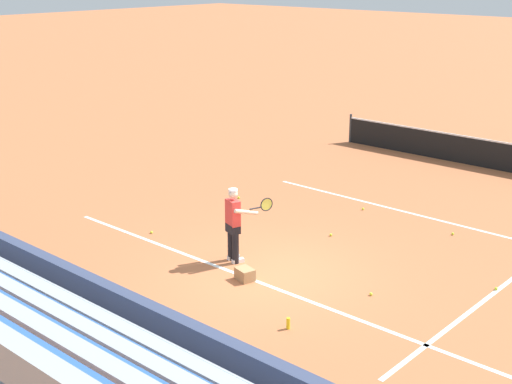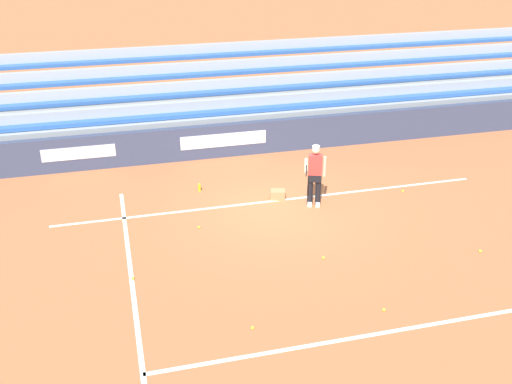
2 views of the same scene
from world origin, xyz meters
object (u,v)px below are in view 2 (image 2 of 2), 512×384
(tennis_ball_stray_back, at_px, (384,310))
(water_bottle, at_px, (200,187))
(tennis_player, at_px, (315,175))
(tennis_ball_on_baseline, at_px, (480,251))
(tennis_ball_by_box, at_px, (253,328))
(tennis_ball_midcourt, at_px, (133,278))
(tennis_ball_far_left, at_px, (403,191))
(ball_box_cardboard, at_px, (278,195))
(tennis_ball_toward_net, at_px, (323,258))
(tennis_ball_near_player, at_px, (199,227))

(tennis_ball_stray_back, bearing_deg, water_bottle, -67.67)
(tennis_player, bearing_deg, tennis_ball_on_baseline, 131.77)
(water_bottle, bearing_deg, tennis_ball_by_box, 89.69)
(tennis_ball_stray_back, relative_size, tennis_ball_midcourt, 1.00)
(tennis_ball_far_left, bearing_deg, tennis_ball_on_baseline, 94.23)
(ball_box_cardboard, height_order, tennis_ball_stray_back, ball_box_cardboard)
(tennis_player, xyz_separation_m, tennis_ball_on_baseline, (-3.00, 3.36, -0.86))
(tennis_ball_toward_net, height_order, tennis_ball_midcourt, same)
(ball_box_cardboard, relative_size, tennis_ball_midcourt, 6.06)
(ball_box_cardboard, relative_size, tennis_ball_far_left, 6.06)
(ball_box_cardboard, bearing_deg, water_bottle, -27.17)
(ball_box_cardboard, bearing_deg, tennis_ball_toward_net, 92.50)
(tennis_player, xyz_separation_m, tennis_ball_stray_back, (0.21, 4.90, -0.86))
(ball_box_cardboard, distance_m, tennis_ball_toward_net, 3.30)
(ball_box_cardboard, xyz_separation_m, water_bottle, (2.04, -1.05, -0.02))
(tennis_ball_on_baseline, height_order, water_bottle, water_bottle)
(tennis_ball_near_player, relative_size, tennis_ball_far_left, 1.00)
(tennis_ball_toward_net, distance_m, tennis_ball_far_left, 4.46)
(tennis_ball_far_left, bearing_deg, tennis_ball_toward_net, 39.35)
(tennis_ball_stray_back, bearing_deg, tennis_ball_toward_net, -77.12)
(ball_box_cardboard, distance_m, tennis_ball_on_baseline, 5.51)
(tennis_player, xyz_separation_m, tennis_ball_near_player, (3.27, 0.56, -0.86))
(tennis_player, distance_m, tennis_ball_midcourt, 5.70)
(tennis_player, distance_m, tennis_ball_far_left, 2.88)
(tennis_ball_toward_net, height_order, tennis_ball_far_left, same)
(tennis_ball_on_baseline, bearing_deg, tennis_player, -48.23)
(tennis_ball_midcourt, bearing_deg, tennis_ball_by_box, 132.86)
(ball_box_cardboard, bearing_deg, tennis_ball_near_player, 25.27)
(tennis_ball_midcourt, bearing_deg, tennis_ball_far_left, -161.57)
(tennis_ball_far_left, bearing_deg, water_bottle, -15.06)
(tennis_ball_toward_net, xyz_separation_m, tennis_ball_midcourt, (4.35, -0.23, 0.00))
(tennis_ball_by_box, xyz_separation_m, tennis_ball_midcourt, (2.14, -2.30, 0.00))
(water_bottle, bearing_deg, tennis_ball_far_left, 164.94)
(tennis_player, xyz_separation_m, tennis_ball_midcourt, (5.06, 2.49, -0.86))
(tennis_ball_far_left, bearing_deg, tennis_ball_stray_back, 59.51)
(tennis_ball_near_player, xyz_separation_m, tennis_ball_on_baseline, (-6.27, 2.80, 0.00))
(tennis_ball_stray_back, xyz_separation_m, water_bottle, (2.68, -6.53, 0.08))
(tennis_ball_by_box, xyz_separation_m, tennis_ball_stray_back, (-2.72, 0.11, 0.00))
(tennis_ball_stray_back, bearing_deg, tennis_ball_far_left, -120.49)
(tennis_ball_far_left, relative_size, tennis_ball_on_baseline, 1.00)
(tennis_player, bearing_deg, tennis_ball_near_player, 9.77)
(tennis_ball_near_player, xyz_separation_m, tennis_ball_far_left, (-6.01, -0.67, 0.00))
(water_bottle, bearing_deg, tennis_ball_midcourt, 62.20)
(ball_box_cardboard, relative_size, water_bottle, 1.82)
(tennis_player, bearing_deg, tennis_ball_midcourt, 26.21)
(tennis_ball_by_box, bearing_deg, tennis_player, -121.38)
(ball_box_cardboard, relative_size, tennis_ball_toward_net, 6.06)
(tennis_ball_near_player, distance_m, water_bottle, 2.22)
(tennis_ball_by_box, relative_size, tennis_ball_stray_back, 1.00)
(tennis_player, height_order, tennis_ball_near_player, tennis_player)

